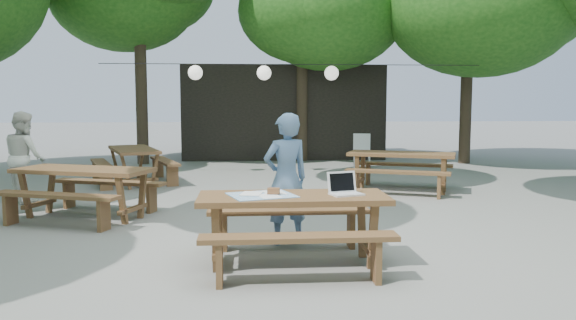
# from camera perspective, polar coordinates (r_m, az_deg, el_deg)

# --- Properties ---
(ground) EXTENTS (80.00, 80.00, 0.00)m
(ground) POSITION_cam_1_polar(r_m,az_deg,el_deg) (7.54, 0.68, -7.33)
(ground) COLOR slate
(ground) RESTS_ON ground
(pavilion) EXTENTS (6.00, 3.00, 2.80)m
(pavilion) POSITION_cam_1_polar(r_m,az_deg,el_deg) (17.85, -0.66, 4.91)
(pavilion) COLOR black
(pavilion) RESTS_ON ground
(main_picnic_table) EXTENTS (2.00, 1.58, 0.75)m
(main_picnic_table) POSITION_cam_1_polar(r_m,az_deg,el_deg) (6.01, 0.51, -6.99)
(main_picnic_table) COLOR #533B1D
(main_picnic_table) RESTS_ON ground
(picnic_table_nw) EXTENTS (2.32, 2.12, 0.75)m
(picnic_table_nw) POSITION_cam_1_polar(r_m,az_deg,el_deg) (8.88, -19.99, -3.12)
(picnic_table_nw) COLOR #533B1D
(picnic_table_nw) RESTS_ON ground
(picnic_table_ne) EXTENTS (2.36, 2.18, 0.75)m
(picnic_table_ne) POSITION_cam_1_polar(r_m,az_deg,el_deg) (11.07, 11.41, -1.13)
(picnic_table_ne) COLOR #533B1D
(picnic_table_ne) RESTS_ON ground
(picnic_table_far_w) EXTENTS (2.13, 2.32, 0.75)m
(picnic_table_far_w) POSITION_cam_1_polar(r_m,az_deg,el_deg) (12.30, -15.39, -0.52)
(picnic_table_far_w) COLOR #533B1D
(picnic_table_far_w) RESTS_ON ground
(woman) EXTENTS (0.68, 0.57, 1.60)m
(woman) POSITION_cam_1_polar(r_m,az_deg,el_deg) (6.81, -0.21, -1.92)
(woman) COLOR #658BB9
(woman) RESTS_ON ground
(second_person) EXTENTS (0.94, 0.97, 1.57)m
(second_person) POSITION_cam_1_polar(r_m,az_deg,el_deg) (10.71, -25.19, 0.32)
(second_person) COLOR white
(second_person) RESTS_ON ground
(plastic_chair) EXTENTS (0.51, 0.51, 0.90)m
(plastic_chair) POSITION_cam_1_polar(r_m,az_deg,el_deg) (14.59, 7.50, 0.12)
(plastic_chair) COLOR silver
(plastic_chair) RESTS_ON ground
(laptop) EXTENTS (0.39, 0.35, 0.24)m
(laptop) POSITION_cam_1_polar(r_m,az_deg,el_deg) (6.01, 5.74, -2.91)
(laptop) COLOR white
(laptop) RESTS_ON main_picnic_table
(tabletop_clutter) EXTENTS (0.79, 0.72, 0.08)m
(tabletop_clutter) POSITION_cam_1_polar(r_m,az_deg,el_deg) (5.93, -2.44, -3.49)
(tabletop_clutter) COLOR #3A88C6
(tabletop_clutter) RESTS_ON main_picnic_table
(paper_lanterns) EXTENTS (9.00, 0.34, 0.38)m
(paper_lanterns) POSITION_cam_1_polar(r_m,az_deg,el_deg) (13.33, -2.39, 8.85)
(paper_lanterns) COLOR black
(paper_lanterns) RESTS_ON ground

